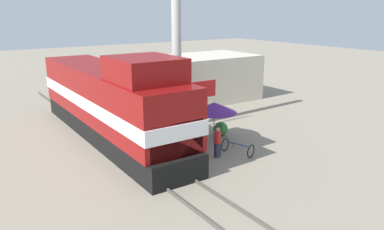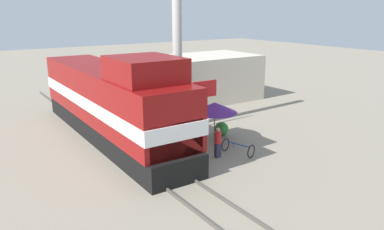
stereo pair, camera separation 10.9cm
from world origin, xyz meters
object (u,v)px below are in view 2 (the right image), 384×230
object	(u,v)px
person_bystander	(218,141)
bicycle	(238,148)
utility_pole	(177,44)
billboard_sign	(204,93)
locomotive	(112,102)
vendor_umbrella	(215,107)

from	to	relation	value
person_bystander	bicycle	world-z (taller)	person_bystander
utility_pole	person_bystander	world-z (taller)	utility_pole
billboard_sign	locomotive	bearing A→B (deg)	171.71
vendor_umbrella	bicycle	bearing A→B (deg)	-93.64
utility_pole	billboard_sign	world-z (taller)	utility_pole
person_bystander	bicycle	distance (m)	1.25
bicycle	vendor_umbrella	bearing A→B (deg)	-111.16
utility_pole	vendor_umbrella	world-z (taller)	utility_pole
utility_pole	person_bystander	distance (m)	7.03
utility_pole	bicycle	distance (m)	7.50
locomotive	person_bystander	xyz separation A→B (m)	(3.33, -5.55, -1.37)
utility_pole	bicycle	size ratio (longest dim) A/B	6.03
utility_pole	billboard_sign	size ratio (longest dim) A/B	3.53
vendor_umbrella	billboard_sign	xyz separation A→B (m)	(1.25, 2.74, 0.20)
utility_pole	bicycle	bearing A→B (deg)	-88.08
locomotive	person_bystander	world-z (taller)	locomotive
bicycle	locomotive	bearing A→B (deg)	-70.13
billboard_sign	person_bystander	size ratio (longest dim) A/B	1.89
vendor_umbrella	person_bystander	bearing A→B (deg)	-122.78
locomotive	bicycle	distance (m)	7.56
utility_pole	person_bystander	bearing A→B (deg)	-99.87
person_bystander	bicycle	size ratio (longest dim) A/B	0.90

